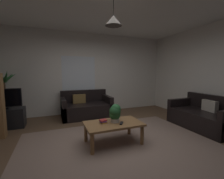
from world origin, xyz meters
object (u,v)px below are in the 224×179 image
(couch_right_side, at_px, (203,117))
(tv_stand, at_px, (5,119))
(book_on_table_0, at_px, (104,122))
(potted_palm_corner, at_px, (5,97))
(book_on_table_2, at_px, (103,120))
(couch_under_window, at_px, (86,108))
(coffee_table, at_px, (113,126))
(potted_plant_on_table, at_px, (115,113))
(remote_on_table_1, at_px, (115,120))
(tv, at_px, (3,99))
(pendant_lamp, at_px, (113,20))
(book_on_table_1, at_px, (103,121))
(remote_on_table_0, at_px, (121,123))

(couch_right_side, xyz_separation_m, tv_stand, (-4.71, 1.82, -0.02))
(book_on_table_0, height_order, potted_palm_corner, potted_palm_corner)
(book_on_table_2, bearing_deg, potted_palm_corner, 134.11)
(couch_under_window, distance_m, coffee_table, 2.01)
(potted_plant_on_table, bearing_deg, remote_on_table_1, 74.43)
(tv, xyz_separation_m, pendant_lamp, (2.25, -1.74, 1.60))
(couch_under_window, relative_size, tv_stand, 1.69)
(tv_stand, xyz_separation_m, tv, (0.00, -0.02, 0.51))
(couch_under_window, height_order, potted_palm_corner, potted_palm_corner)
(couch_under_window, bearing_deg, tv_stand, -173.43)
(potted_plant_on_table, bearing_deg, book_on_table_1, 169.74)
(book_on_table_1, relative_size, remote_on_table_0, 0.78)
(pendant_lamp, bearing_deg, tv_stand, 141.97)
(coffee_table, relative_size, book_on_table_0, 10.17)
(coffee_table, height_order, potted_palm_corner, potted_palm_corner)
(coffee_table, distance_m, book_on_table_0, 0.20)
(book_on_table_1, xyz_separation_m, potted_plant_on_table, (0.24, -0.04, 0.16))
(book_on_table_0, xyz_separation_m, pendant_lamp, (0.18, -0.05, 1.93))
(potted_palm_corner, bearing_deg, pendant_lamp, -44.18)
(potted_plant_on_table, distance_m, pendant_lamp, 1.74)
(potted_plant_on_table, bearing_deg, remote_on_table_0, -56.03)
(coffee_table, relative_size, pendant_lamp, 2.37)
(remote_on_table_0, distance_m, potted_plant_on_table, 0.24)
(couch_right_side, relative_size, remote_on_table_0, 9.53)
(book_on_table_2, distance_m, tv, 2.68)
(book_on_table_1, distance_m, book_on_table_2, 0.02)
(book_on_table_1, relative_size, tv, 0.15)
(pendant_lamp, bearing_deg, remote_on_table_0, -41.19)
(book_on_table_0, bearing_deg, couch_under_window, 88.29)
(book_on_table_0, relative_size, remote_on_table_0, 0.69)
(book_on_table_2, bearing_deg, pendant_lamp, -16.80)
(book_on_table_1, bearing_deg, remote_on_table_0, -27.24)
(book_on_table_1, height_order, remote_on_table_1, book_on_table_1)
(remote_on_table_0, height_order, pendant_lamp, pendant_lamp)
(book_on_table_0, xyz_separation_m, potted_palm_corner, (-2.17, 2.23, 0.29))
(tv_stand, height_order, potted_palm_corner, potted_palm_corner)
(tv, bearing_deg, pendant_lamp, -37.69)
(book_on_table_1, bearing_deg, potted_palm_corner, 134.03)
(potted_palm_corner, bearing_deg, remote_on_table_0, -44.04)
(couch_right_side, height_order, remote_on_table_0, couch_right_side)
(tv_stand, height_order, tv, tv)
(couch_right_side, distance_m, potted_palm_corner, 5.36)
(coffee_table, relative_size, book_on_table_1, 9.03)
(tv_stand, distance_m, pendant_lamp, 3.56)
(book_on_table_0, distance_m, potted_palm_corner, 3.12)
(couch_right_side, bearing_deg, book_on_table_2, -92.56)
(potted_plant_on_table, xyz_separation_m, pendant_lamp, (-0.04, -0.01, 1.74))
(book_on_table_2, distance_m, potted_plant_on_table, 0.28)
(coffee_table, height_order, remote_on_table_0, remote_on_table_0)
(couch_under_window, distance_m, remote_on_table_1, 1.93)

